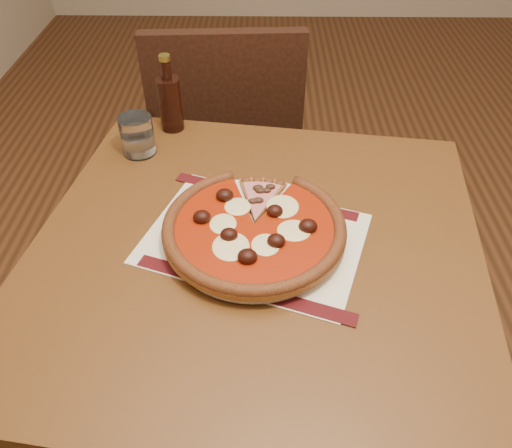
{
  "coord_description": "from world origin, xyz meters",
  "views": [
    {
      "loc": [
        -0.91,
        -0.89,
        1.38
      ],
      "look_at": [
        -0.91,
        -0.23,
        0.78
      ],
      "focal_mm": 35.0,
      "sensor_mm": 36.0,
      "label": 1
    }
  ],
  "objects": [
    {
      "name": "pizza",
      "position": [
        -0.92,
        -0.24,
        0.78
      ],
      "size": [
        0.33,
        0.33,
        0.04
      ],
      "color": "#B1672A",
      "rests_on": "plate"
    },
    {
      "name": "chair_far",
      "position": [
        -1.01,
        0.45,
        0.52
      ],
      "size": [
        0.45,
        0.45,
        0.9
      ],
      "rotation": [
        0.0,
        0.0,
        3.2
      ],
      "color": "black",
      "rests_on": "ground"
    },
    {
      "name": "bottle",
      "position": [
        -1.12,
        0.14,
        0.82
      ],
      "size": [
        0.05,
        0.05,
        0.18
      ],
      "color": "#34140D",
      "rests_on": "table"
    },
    {
      "name": "ham_slice",
      "position": [
        -0.9,
        -0.16,
        0.78
      ],
      "size": [
        0.09,
        0.13,
        0.02
      ],
      "rotation": [
        0.0,
        0.0,
        1.46
      ],
      "color": "#B1672A",
      "rests_on": "plate"
    },
    {
      "name": "plate",
      "position": [
        -0.92,
        -0.24,
        0.76
      ],
      "size": [
        0.31,
        0.31,
        0.02
      ],
      "primitive_type": "cylinder",
      "color": "white",
      "rests_on": "placemat"
    },
    {
      "name": "table",
      "position": [
        -0.91,
        -0.25,
        0.65
      ],
      "size": [
        0.9,
        0.9,
        0.75
      ],
      "rotation": [
        0.0,
        0.0,
        -0.14
      ],
      "color": "brown",
      "rests_on": "ground"
    },
    {
      "name": "placemat",
      "position": [
        -0.92,
        -0.24,
        0.75
      ],
      "size": [
        0.45,
        0.38,
        0.0
      ],
      "primitive_type": "cube",
      "rotation": [
        0.0,
        0.0,
        -0.33
      ],
      "color": "white",
      "rests_on": "table"
    },
    {
      "name": "water_glass",
      "position": [
        -1.18,
        0.04,
        0.79
      ],
      "size": [
        0.08,
        0.08,
        0.09
      ],
      "primitive_type": "cylinder",
      "rotation": [
        0.0,
        0.0,
        -0.13
      ],
      "color": "white",
      "rests_on": "table"
    }
  ]
}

